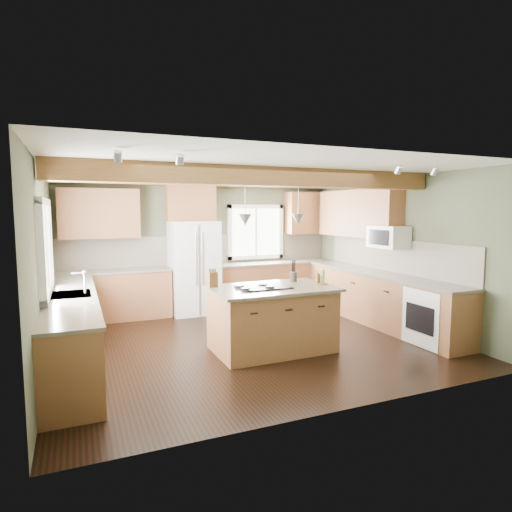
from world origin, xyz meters
name	(u,v)px	position (x,y,z in m)	size (l,w,h in m)	color
floor	(249,341)	(0.00, 0.00, 0.00)	(5.60, 5.60, 0.00)	black
ceiling	(249,170)	(0.00, 0.00, 2.60)	(5.60, 5.60, 0.00)	silver
wall_back	(203,245)	(0.00, 2.50, 1.30)	(5.60, 5.60, 0.00)	#4C523A
wall_left	(43,267)	(-2.80, 0.00, 1.30)	(5.00, 5.00, 0.00)	#4C523A
wall_right	(396,251)	(2.80, 0.00, 1.30)	(5.00, 5.00, 0.00)	#4C523A
ceiling_beam	(263,177)	(0.00, -0.52, 2.47)	(5.55, 0.26, 0.26)	brown
soffit_trim	(204,184)	(0.00, 2.40, 2.54)	(5.55, 0.20, 0.10)	brown
backsplash_back	(204,250)	(0.00, 2.48, 1.21)	(5.58, 0.03, 0.58)	brown
backsplash_right	(393,255)	(2.78, 0.05, 1.21)	(0.03, 3.70, 0.58)	brown
base_cab_back_left	(114,296)	(-1.79, 2.20, 0.44)	(2.02, 0.60, 0.88)	brown
counter_back_left	(114,271)	(-1.79, 2.20, 0.90)	(2.06, 0.64, 0.04)	#473F34
base_cab_back_right	(275,284)	(1.49, 2.20, 0.44)	(2.62, 0.60, 0.88)	brown
counter_back_right	(275,263)	(1.49, 2.20, 0.90)	(2.66, 0.64, 0.04)	#473F34
base_cab_left	(72,330)	(-2.50, 0.05, 0.44)	(0.60, 3.70, 0.88)	brown
counter_left	(70,296)	(-2.50, 0.05, 0.90)	(0.64, 3.74, 0.04)	#473F34
base_cab_right	(379,299)	(2.50, 0.05, 0.44)	(0.60, 3.70, 0.88)	brown
counter_right	(380,274)	(2.50, 0.05, 0.90)	(0.64, 3.74, 0.04)	#473F34
upper_cab_back_left	(99,214)	(-1.99, 2.33, 1.95)	(1.40, 0.35, 0.90)	brown
upper_cab_over_fridge	(190,203)	(-0.30, 2.33, 2.15)	(0.96, 0.35, 0.70)	brown
upper_cab_right	(358,213)	(2.62, 0.90, 1.95)	(0.35, 2.20, 0.90)	brown
upper_cab_back_corner	(306,213)	(2.30, 2.33, 1.95)	(0.90, 0.35, 0.90)	brown
window_left	(44,247)	(-2.78, 0.05, 1.55)	(0.04, 1.60, 1.05)	white
window_back	(255,232)	(1.15, 2.48, 1.55)	(1.10, 0.04, 1.00)	white
sink	(70,295)	(-2.50, 0.05, 0.91)	(0.50, 0.65, 0.03)	#262628
faucet	(85,283)	(-2.32, 0.05, 1.05)	(0.02, 0.02, 0.28)	#B2B2B7
dishwasher	(72,363)	(-2.49, -1.25, 0.43)	(0.60, 0.60, 0.84)	white
oven	(435,317)	(2.49, -1.25, 0.43)	(0.60, 0.72, 0.84)	white
microwave	(388,237)	(2.58, -0.05, 1.55)	(0.40, 0.70, 0.38)	white
pendant_left	(245,220)	(-0.27, -0.52, 1.88)	(0.18, 0.18, 0.16)	#B2B2B7
pendant_right	(298,219)	(0.56, -0.51, 1.88)	(0.18, 0.18, 0.16)	#B2B2B7
refrigerator	(194,268)	(-0.30, 2.12, 0.90)	(0.90, 0.74, 1.80)	white
island	(272,320)	(0.15, -0.52, 0.44)	(1.64, 1.00, 0.88)	brown
island_top	(272,288)	(0.15, -0.52, 0.90)	(1.75, 1.11, 0.04)	#473F34
cooktop	(263,287)	(0.01, -0.52, 0.93)	(0.71, 0.47, 0.02)	black
knife_block	(212,279)	(-0.64, -0.18, 1.03)	(0.13, 0.10, 0.22)	brown
utensil_crock	(294,277)	(0.65, -0.21, 1.00)	(0.11, 0.11, 0.15)	#463E38
bottle_tray	(321,277)	(0.92, -0.55, 1.02)	(0.21, 0.21, 0.19)	brown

